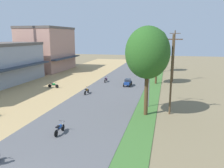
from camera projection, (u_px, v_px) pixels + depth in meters
shophouse_mid at (3, 63)px, 39.49m from camera, size 8.97×14.17×6.90m
shophouse_far at (47, 49)px, 53.76m from camera, size 10.02×13.10×10.10m
parked_motorbike_third at (53, 85)px, 35.67m from camera, size 1.80×0.54×0.94m
median_tree_nearest at (148, 53)px, 22.34m from camera, size 4.41×4.41×8.95m
median_tree_second at (157, 51)px, 37.96m from camera, size 3.84×3.84×7.98m
median_tree_third at (159, 40)px, 50.56m from camera, size 3.38×3.38×9.25m
streetlamp_near at (149, 67)px, 25.41m from camera, size 3.16×0.20×7.90m
streetlamp_mid at (160, 52)px, 56.33m from camera, size 3.16×0.20×7.07m
utility_pole_near at (174, 56)px, 39.93m from camera, size 1.80×0.20×8.97m
utility_pole_far at (172, 74)px, 23.05m from camera, size 1.80×0.20×8.21m
car_sedan_blue at (128, 82)px, 36.88m from camera, size 1.10×2.26×1.19m
motorbike_ahead_second at (60, 128)px, 18.88m from camera, size 0.54×1.80×0.94m
motorbike_ahead_third at (87, 90)px, 31.89m from camera, size 0.54×1.80×0.94m
motorbike_ahead_fourth at (106, 79)px, 40.20m from camera, size 0.54×1.80×0.94m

